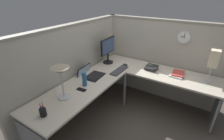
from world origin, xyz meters
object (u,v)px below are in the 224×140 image
at_px(computer_mouse, 125,65).
at_px(keyboard, 119,70).
at_px(cell_phone, 81,90).
at_px(desk_lamp_paper, 214,60).
at_px(thermos_flask, 84,79).
at_px(office_phone, 152,68).
at_px(desk_lamp_dome, 61,73).
at_px(monitor, 108,49).
at_px(pen_cup, 43,112).
at_px(book_stack, 178,74).
at_px(wall_clock, 184,37).
at_px(laptop, 90,74).

bearing_deg(computer_mouse, keyboard, -175.15).
xyz_separation_m(cell_phone, desk_lamp_paper, (1.22, -1.54, 0.38)).
height_order(computer_mouse, cell_phone, computer_mouse).
bearing_deg(thermos_flask, office_phone, -32.30).
distance_m(keyboard, desk_lamp_dome, 1.17).
relative_size(monitor, desk_lamp_paper, 0.94).
relative_size(pen_cup, thermos_flask, 0.82).
height_order(keyboard, thermos_flask, thermos_flask).
relative_size(keyboard, office_phone, 2.01).
relative_size(computer_mouse, book_stack, 0.35).
xyz_separation_m(cell_phone, thermos_flask, (0.12, 0.04, 0.10)).
relative_size(cell_phone, desk_lamp_paper, 0.27).
bearing_deg(keyboard, computer_mouse, 5.65).
bearing_deg(wall_clock, book_stack, -169.46).
distance_m(computer_mouse, office_phone, 0.51).
bearing_deg(desk_lamp_dome, wall_clock, -31.67).
bearing_deg(computer_mouse, thermos_flask, 169.86).
bearing_deg(cell_phone, pen_cup, 175.57).
height_order(laptop, wall_clock, wall_clock).
bearing_deg(thermos_flask, laptop, 25.73).
bearing_deg(keyboard, cell_phone, 169.82).
bearing_deg(laptop, cell_phone, -156.78).
height_order(desk_lamp_dome, thermos_flask, desk_lamp_dome).
distance_m(monitor, desk_lamp_paper, 1.77).
bearing_deg(desk_lamp_paper, laptop, 114.80).
distance_m(laptop, keyboard, 0.53).
bearing_deg(monitor, thermos_flask, -169.04).
bearing_deg(monitor, desk_lamp_dome, -173.84).
bearing_deg(book_stack, computer_mouse, 96.87).
relative_size(laptop, desk_lamp_paper, 0.76).
distance_m(desk_lamp_dome, cell_phone, 0.45).
bearing_deg(cell_phone, office_phone, -32.37).
bearing_deg(thermos_flask, book_stack, -45.69).
bearing_deg(laptop, pen_cup, -170.42).
bearing_deg(monitor, office_phone, -80.37).
height_order(monitor, keyboard, monitor).
distance_m(computer_mouse, cell_phone, 1.12).
xyz_separation_m(keyboard, pen_cup, (-1.48, 0.16, 0.04)).
relative_size(desk_lamp_dome, thermos_flask, 2.02).
height_order(thermos_flask, desk_lamp_paper, desk_lamp_paper).
xyz_separation_m(monitor, office_phone, (0.14, -0.85, -0.26)).
distance_m(laptop, cell_phone, 0.46).
bearing_deg(desk_lamp_dome, pen_cup, -169.27).
bearing_deg(keyboard, book_stack, -66.40).
bearing_deg(cell_phone, computer_mouse, -11.37).
height_order(pen_cup, desk_lamp_paper, desk_lamp_paper).
bearing_deg(pen_cup, monitor, 7.21).
relative_size(pen_cup, cell_phone, 1.25).
xyz_separation_m(laptop, pen_cup, (-1.07, -0.18, 0.03)).
height_order(keyboard, book_stack, book_stack).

